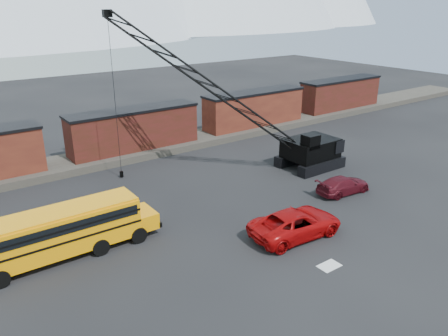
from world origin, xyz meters
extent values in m
plane|color=black|center=(0.00, 0.00, 0.00)|extent=(160.00, 160.00, 0.00)
cube|color=#4B443E|center=(0.00, 22.00, 0.35)|extent=(120.00, 5.00, 0.70)
cube|color=black|center=(-11.80, 22.00, 1.00)|extent=(2.20, 2.40, 0.60)
cube|color=#4E1716|center=(0.00, 22.00, 2.70)|extent=(13.50, 2.90, 4.00)
cube|color=black|center=(0.00, 22.00, 4.75)|extent=(13.70, 3.10, 0.25)
cube|color=black|center=(-4.20, 22.00, 1.00)|extent=(2.20, 2.40, 0.60)
cube|color=black|center=(4.20, 22.00, 1.00)|extent=(2.20, 2.40, 0.60)
cube|color=#421813|center=(16.00, 22.00, 2.70)|extent=(13.50, 2.90, 4.00)
cube|color=black|center=(16.00, 22.00, 4.75)|extent=(13.70, 3.10, 0.25)
cube|color=black|center=(11.80, 22.00, 1.00)|extent=(2.20, 2.40, 0.60)
cube|color=black|center=(20.20, 22.00, 1.00)|extent=(2.20, 2.40, 0.60)
cube|color=#4E1716|center=(32.00, 22.00, 2.70)|extent=(13.50, 2.90, 4.00)
cube|color=black|center=(32.00, 22.00, 4.75)|extent=(13.70, 3.10, 0.25)
cube|color=black|center=(27.80, 22.00, 1.00)|extent=(2.20, 2.40, 0.60)
cube|color=black|center=(36.20, 22.00, 1.00)|extent=(2.20, 2.40, 0.60)
cube|color=silver|center=(0.50, -4.00, 0.01)|extent=(1.40, 0.90, 0.02)
cube|color=orange|center=(-12.41, 6.43, 1.80)|extent=(10.00, 2.50, 2.50)
cube|color=orange|center=(-6.81, 6.43, 1.10)|extent=(1.60, 2.30, 1.10)
cube|color=orange|center=(-12.41, 6.43, 3.10)|extent=(10.00, 2.30, 0.18)
cube|color=black|center=(-12.41, 5.17, 2.50)|extent=(9.60, 0.05, 0.65)
cube|color=black|center=(-12.41, 7.69, 2.50)|extent=(9.60, 0.05, 0.65)
cube|color=black|center=(-5.96, 6.43, 0.80)|extent=(0.15, 2.45, 0.35)
cylinder|color=black|center=(-16.01, 5.28, 0.55)|extent=(1.10, 0.35, 1.10)
cylinder|color=black|center=(-10.21, 5.28, 0.55)|extent=(1.10, 0.35, 1.10)
cylinder|color=black|center=(-10.21, 7.58, 0.55)|extent=(1.10, 0.35, 1.10)
cylinder|color=black|center=(-7.61, 5.28, 0.55)|extent=(1.10, 0.35, 1.10)
cylinder|color=black|center=(-7.61, 7.58, 0.55)|extent=(1.10, 0.35, 1.10)
imported|color=#A50809|center=(1.45, -0.12, 0.92)|extent=(6.87, 3.58, 1.85)
imported|color=#480C15|center=(9.73, 2.71, 0.71)|extent=(5.06, 2.42, 1.42)
cube|color=black|center=(12.09, 7.16, 0.50)|extent=(5.50, 1.00, 1.00)
cube|color=black|center=(12.09, 10.36, 0.50)|extent=(5.50, 1.00, 1.00)
cube|color=black|center=(12.09, 8.76, 1.90)|extent=(4.80, 3.60, 1.80)
cube|color=black|center=(14.09, 8.76, 2.10)|extent=(1.20, 3.80, 1.20)
cube|color=black|center=(10.69, 7.56, 3.10)|extent=(1.40, 1.20, 1.30)
cube|color=black|center=(10.69, 7.01, 3.10)|extent=(1.20, 0.06, 0.90)
cube|color=black|center=(-3.87, 16.73, 14.12)|extent=(0.70, 0.50, 0.60)
cylinder|color=black|center=(-3.87, 16.73, 7.06)|extent=(0.04, 0.04, 13.82)
cube|color=black|center=(-3.87, 16.73, 0.35)|extent=(0.25, 0.25, 0.50)
camera|label=1|loc=(-17.87, -18.56, 14.90)|focal=35.00mm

